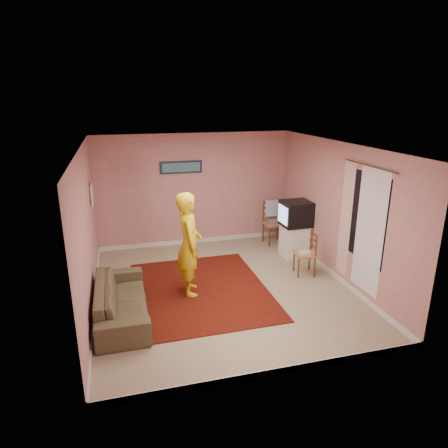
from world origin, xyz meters
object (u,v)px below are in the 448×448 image
object	(u,v)px
tv_cabinet	(295,241)
chair_a	(274,218)
crt_tv	(296,214)
sofa	(121,300)
person	(189,244)
chair_b	(305,249)

from	to	relation	value
tv_cabinet	chair_a	size ratio (longest dim) A/B	1.27
crt_tv	chair_a	distance (m)	0.94
crt_tv	chair_a	world-z (taller)	crt_tv
sofa	person	xyz separation A→B (m)	(1.21, 0.53, 0.63)
chair_a	person	size ratio (longest dim) A/B	0.30
tv_cabinet	chair_a	world-z (taller)	chair_a
person	chair_a	bearing A→B (deg)	-45.53
tv_cabinet	crt_tv	distance (m)	0.62
tv_cabinet	person	size ratio (longest dim) A/B	0.38
chair_b	person	xyz separation A→B (m)	(-2.32, -0.17, 0.39)
chair_b	sofa	size ratio (longest dim) A/B	0.24
tv_cabinet	chair_b	world-z (taller)	chair_b
crt_tv	person	bearing A→B (deg)	-157.42
crt_tv	chair_b	xyz separation A→B (m)	(-0.22, -0.95, -0.44)
tv_cabinet	sofa	world-z (taller)	tv_cabinet
chair_a	person	bearing A→B (deg)	-143.81
crt_tv	sofa	world-z (taller)	crt_tv
person	sofa	bearing A→B (deg)	118.77
crt_tv	chair_a	size ratio (longest dim) A/B	1.16
tv_cabinet	chair_b	xyz separation A→B (m)	(-0.23, -0.95, 0.18)
person	crt_tv	bearing A→B (deg)	-61.28
chair_a	sofa	world-z (taller)	chair_a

